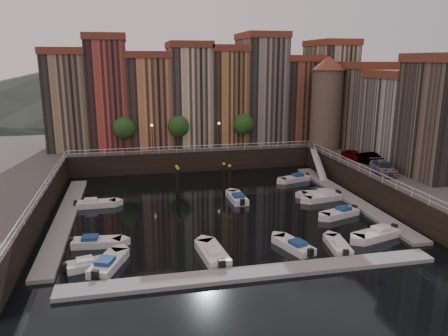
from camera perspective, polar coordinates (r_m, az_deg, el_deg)
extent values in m
plane|color=black|center=(50.28, -1.21, -4.93)|extent=(200.00, 200.00, 0.00)
cube|color=black|center=(74.75, -5.00, 2.51)|extent=(80.00, 20.00, 3.00)
cube|color=black|center=(59.87, 26.54, -1.84)|extent=(20.00, 36.00, 3.00)
cube|color=gray|center=(49.01, -20.02, -6.10)|extent=(2.00, 28.00, 0.35)
cube|color=gray|center=(54.62, 15.97, -3.75)|extent=(2.00, 28.00, 0.35)
cube|color=gray|center=(34.97, 4.24, -13.50)|extent=(30.00, 2.00, 0.35)
cone|color=#2D382D|center=(158.40, -20.04, 9.78)|extent=(80.00, 80.00, 14.00)
cone|color=#2D382D|center=(157.51, -7.16, 11.21)|extent=(100.00, 100.00, 18.00)
cone|color=#2D382D|center=(164.51, 5.30, 10.33)|extent=(70.00, 70.00, 12.00)
cube|color=#927C5C|center=(71.08, -19.58, 8.10)|extent=(6.00, 10.00, 14.00)
cube|color=brown|center=(70.81, -20.09, 14.14)|extent=(6.30, 10.30, 1.00)
cube|color=#AF4137|center=(70.49, -14.84, 9.21)|extent=(5.80, 10.00, 16.00)
cube|color=brown|center=(70.36, -15.28, 16.12)|extent=(6.10, 10.30, 1.00)
cube|color=tan|center=(70.59, -9.74, 8.46)|extent=(6.50, 10.00, 13.50)
cube|color=brown|center=(70.29, -9.98, 14.35)|extent=(6.80, 10.30, 1.00)
cube|color=beige|center=(71.08, -4.58, 9.26)|extent=(6.20, 10.00, 15.00)
cube|color=brown|center=(70.87, -4.71, 15.72)|extent=(6.50, 10.30, 1.00)
cube|color=#B67F43|center=(72.11, 0.14, 9.17)|extent=(5.60, 10.00, 14.50)
cube|color=brown|center=(71.88, 0.14, 15.34)|extent=(5.90, 10.30, 1.00)
cube|color=gray|center=(73.54, 4.78, 10.00)|extent=(6.40, 10.00, 16.50)
cube|color=brown|center=(73.46, 4.92, 16.82)|extent=(6.70, 10.30, 1.00)
cube|color=brown|center=(75.70, 9.30, 8.65)|extent=(6.00, 10.00, 13.00)
cube|color=brown|center=(75.40, 9.52, 13.95)|extent=(6.30, 10.30, 1.00)
cube|color=#BAAE88|center=(77.96, 13.47, 9.52)|extent=(5.90, 10.00, 15.50)
cube|color=brown|center=(77.81, 13.83, 15.58)|extent=(6.20, 10.30, 1.00)
cube|color=#7A695C|center=(68.98, 19.05, 7.15)|extent=(9.00, 8.00, 12.00)
cube|color=brown|center=(68.60, 19.48, 12.54)|extent=(9.30, 8.30, 1.00)
cube|color=#BAB1A3|center=(62.37, 22.76, 5.72)|extent=(9.00, 8.00, 11.00)
cube|color=brown|center=(61.91, 23.29, 11.21)|extent=(9.30, 8.30, 1.00)
cylinder|color=#6B5B4C|center=(68.11, 13.23, 7.46)|extent=(4.60, 4.60, 12.00)
cone|color=brown|center=(67.72, 13.55, 13.18)|extent=(5.20, 5.20, 2.00)
cylinder|color=black|center=(66.04, -12.84, 3.07)|extent=(0.30, 0.30, 2.40)
sphere|color=#1E4719|center=(65.65, -12.95, 5.13)|extent=(3.20, 3.20, 3.20)
cylinder|color=black|center=(66.40, -5.92, 3.41)|extent=(0.30, 0.30, 2.40)
sphere|color=#1E4719|center=(66.01, -5.97, 5.46)|extent=(3.20, 3.20, 3.20)
cylinder|color=black|center=(68.18, 2.48, 3.75)|extent=(0.30, 0.30, 2.40)
sphere|color=#1E4719|center=(67.79, 2.50, 5.74)|extent=(3.20, 3.20, 3.20)
cylinder|color=black|center=(64.98, -9.35, 3.78)|extent=(0.12, 0.12, 4.00)
sphere|color=#FFD88C|center=(64.66, -9.42, 5.53)|extent=(0.36, 0.36, 0.36)
cylinder|color=black|center=(66.19, -0.66, 4.15)|extent=(0.12, 0.12, 4.00)
sphere|color=#FFD88C|center=(65.88, -0.66, 5.87)|extent=(0.36, 0.36, 0.36)
cube|color=white|center=(64.55, -3.93, 2.92)|extent=(36.00, 0.08, 0.08)
cube|color=white|center=(64.63, -3.92, 2.53)|extent=(36.00, 0.06, 0.06)
cube|color=white|center=(54.49, 17.91, 0.20)|extent=(0.08, 34.00, 0.08)
cube|color=white|center=(54.59, 17.87, -0.26)|extent=(0.06, 34.00, 0.06)
cube|color=white|center=(48.21, -22.50, -1.95)|extent=(0.08, 34.00, 0.08)
cube|color=white|center=(48.33, -22.46, -2.46)|extent=(0.06, 34.00, 0.06)
cube|color=white|center=(64.09, 12.22, 0.54)|extent=(2.78, 8.26, 2.81)
cube|color=white|center=(63.98, 12.24, 0.97)|extent=(1.93, 8.32, 3.65)
cylinder|color=black|center=(54.17, -5.98, -1.95)|extent=(0.32, 0.32, 3.60)
cylinder|color=yellow|center=(53.69, -6.03, -0.05)|extent=(0.36, 0.36, 0.25)
cylinder|color=black|center=(55.19, -6.15, -1.65)|extent=(0.32, 0.32, 3.60)
cylinder|color=yellow|center=(54.72, -6.20, 0.21)|extent=(0.36, 0.36, 0.25)
cylinder|color=black|center=(55.22, 0.74, -1.56)|extent=(0.32, 0.32, 3.60)
cylinder|color=yellow|center=(54.75, 0.75, 0.30)|extent=(0.36, 0.36, 0.25)
cylinder|color=black|center=(56.30, 0.00, -1.26)|extent=(0.32, 0.32, 3.60)
cylinder|color=yellow|center=(55.84, 0.00, 0.57)|extent=(0.36, 0.36, 0.25)
cube|color=silver|center=(37.52, -16.83, -11.94)|extent=(4.23, 2.42, 0.68)
cube|color=silver|center=(37.29, -17.71, -11.48)|extent=(1.48, 1.35, 0.45)
cube|color=black|center=(37.24, -20.07, -12.03)|extent=(0.41, 0.51, 0.63)
cube|color=silver|center=(41.38, -16.26, -9.36)|extent=(4.44, 2.11, 0.73)
cube|color=navy|center=(41.33, -17.10, -8.79)|extent=(1.48, 1.31, 0.49)
cube|color=black|center=(41.76, -19.34, -9.02)|extent=(0.39, 0.52, 0.68)
cube|color=silver|center=(51.96, -16.33, -4.54)|extent=(4.33, 1.73, 0.73)
cube|color=silver|center=(51.87, -17.01, -4.11)|extent=(1.39, 1.20, 0.49)
cube|color=black|center=(52.09, -18.83, -4.40)|extent=(0.35, 0.49, 0.68)
cube|color=silver|center=(43.68, 19.21, -8.29)|extent=(5.00, 3.05, 0.80)
cube|color=silver|center=(43.96, 19.83, -7.53)|extent=(1.79, 1.64, 0.53)
cube|color=black|center=(45.33, 21.35, -7.30)|extent=(0.51, 0.61, 0.74)
cube|color=silver|center=(48.42, 14.83, -5.80)|extent=(4.61, 2.93, 0.73)
cube|color=navy|center=(48.67, 15.35, -5.18)|extent=(1.67, 1.55, 0.49)
cube|color=black|center=(49.90, 16.68, -5.04)|extent=(0.48, 0.57, 0.69)
cube|color=silver|center=(53.28, 12.75, -3.85)|extent=(4.65, 2.48, 0.75)
cube|color=silver|center=(53.49, 13.30, -3.30)|extent=(1.60, 1.44, 0.50)
cube|color=black|center=(54.53, 14.75, -3.28)|extent=(0.44, 0.56, 0.70)
cube|color=silver|center=(54.49, 12.33, -3.43)|extent=(4.45, 2.26, 0.72)
cube|color=silver|center=(54.53, 12.94, -2.98)|extent=(1.51, 1.35, 0.48)
cube|color=black|center=(55.06, 14.57, -3.12)|extent=(0.41, 0.53, 0.68)
cube|color=silver|center=(60.91, 9.17, -1.44)|extent=(4.60, 2.85, 0.73)
cube|color=navy|center=(61.15, 9.62, -0.97)|extent=(1.65, 1.52, 0.49)
cube|color=black|center=(62.23, 10.81, -0.94)|extent=(0.47, 0.57, 0.68)
cube|color=silver|center=(37.15, -14.82, -12.00)|extent=(3.32, 4.89, 0.78)
cube|color=navy|center=(36.45, -15.28, -11.74)|extent=(1.69, 1.81, 0.52)
cube|color=black|center=(35.12, -16.47, -13.23)|extent=(0.62, 0.53, 0.73)
cube|color=silver|center=(37.57, -1.53, -11.17)|extent=(2.40, 5.05, 0.83)
cube|color=silver|center=(36.78, -1.23, -10.88)|extent=(1.49, 1.69, 0.55)
cube|color=black|center=(35.26, -0.30, -12.43)|extent=(0.59, 0.45, 0.78)
cube|color=silver|center=(39.65, 9.03, -10.01)|extent=(2.93, 4.56, 0.73)
cube|color=navy|center=(39.07, 9.61, -9.71)|extent=(1.54, 1.66, 0.48)
cube|color=black|center=(38.04, 11.23, -10.78)|extent=(0.57, 0.48, 0.68)
cube|color=silver|center=(40.53, 14.62, -9.79)|extent=(2.07, 4.15, 0.68)
cube|color=silver|center=(39.91, 14.90, -9.56)|extent=(1.25, 1.40, 0.45)
cube|color=black|center=(38.66, 15.62, -10.69)|extent=(0.49, 0.38, 0.63)
imported|color=gray|center=(61.70, 16.50, 1.57)|extent=(2.06, 3.99, 1.30)
imported|color=gray|center=(59.31, 18.70, 1.02)|extent=(2.10, 4.70, 1.50)
imported|color=gray|center=(55.22, 20.06, -0.03)|extent=(2.95, 5.38, 1.48)
cube|color=silver|center=(51.94, 1.69, -3.96)|extent=(1.85, 4.51, 0.76)
cube|color=navy|center=(51.25, 1.88, -3.67)|extent=(1.26, 1.45, 0.51)
cube|color=black|center=(49.73, 2.41, -4.48)|extent=(0.52, 0.37, 0.71)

